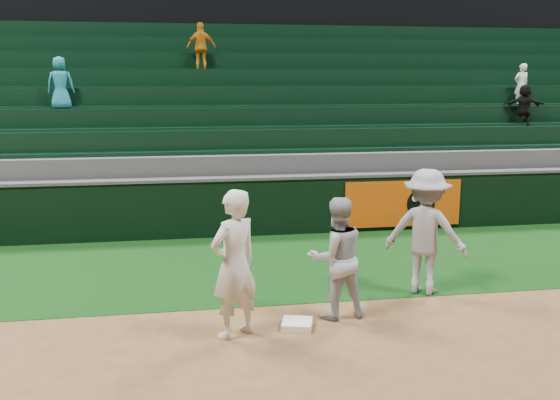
# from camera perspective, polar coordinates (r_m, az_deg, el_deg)

# --- Properties ---
(ground) EXTENTS (70.00, 70.00, 0.00)m
(ground) POSITION_cam_1_polar(r_m,az_deg,el_deg) (8.50, 3.72, -11.56)
(ground) COLOR brown
(ground) RESTS_ON ground
(foul_grass) EXTENTS (36.00, 4.20, 0.01)m
(foul_grass) POSITION_cam_1_polar(r_m,az_deg,el_deg) (11.27, 0.24, -5.78)
(foul_grass) COLOR black
(foul_grass) RESTS_ON ground
(upper_deck) EXTENTS (40.00, 12.00, 12.00)m
(upper_deck) POSITION_cam_1_polar(r_m,az_deg,el_deg) (25.30, -5.53, 17.16)
(upper_deck) COLOR black
(upper_deck) RESTS_ON ground
(first_base) EXTENTS (0.49, 0.49, 0.09)m
(first_base) POSITION_cam_1_polar(r_m,az_deg,el_deg) (8.48, 1.58, -11.26)
(first_base) COLOR white
(first_base) RESTS_ON ground
(first_baseman) EXTENTS (0.84, 0.77, 1.92)m
(first_baseman) POSITION_cam_1_polar(r_m,az_deg,el_deg) (7.93, -4.22, -5.86)
(first_baseman) COLOR silver
(first_baseman) RESTS_ON ground
(baserunner) EXTENTS (0.90, 0.74, 1.69)m
(baserunner) POSITION_cam_1_polar(r_m,az_deg,el_deg) (8.61, 5.18, -5.29)
(baserunner) COLOR #A5A8AF
(baserunner) RESTS_ON ground
(base_coach) EXTENTS (1.43, 1.28, 1.92)m
(base_coach) POSITION_cam_1_polar(r_m,az_deg,el_deg) (9.76, 13.18, -2.84)
(base_coach) COLOR #9A9DA7
(base_coach) RESTS_ON foul_grass
(field_wall) EXTENTS (36.00, 0.45, 1.25)m
(field_wall) POSITION_cam_1_polar(r_m,az_deg,el_deg) (13.23, -1.25, -0.45)
(field_wall) COLOR black
(field_wall) RESTS_ON ground
(stadium_seating) EXTENTS (36.00, 5.95, 4.85)m
(stadium_seating) POSITION_cam_1_polar(r_m,az_deg,el_deg) (16.78, -3.22, 5.64)
(stadium_seating) COLOR #3E3D40
(stadium_seating) RESTS_ON ground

